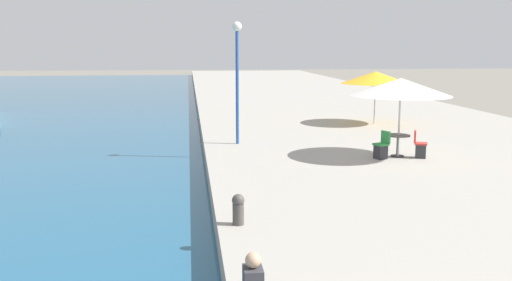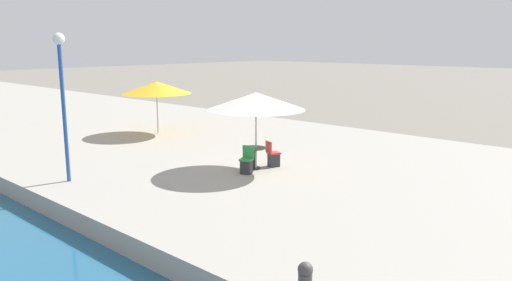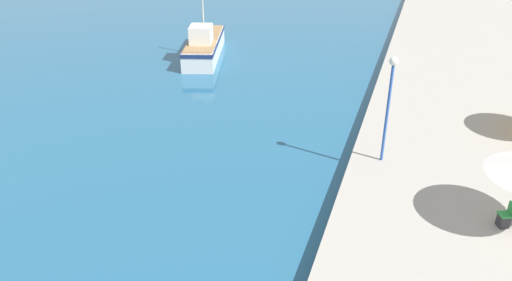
# 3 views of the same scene
# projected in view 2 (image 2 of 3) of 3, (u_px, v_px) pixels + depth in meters

# --- Properties ---
(quay_promenade) EXTENTS (16.00, 90.00, 0.61)m
(quay_promenade) POSITION_uv_depth(u_px,v_px,m) (34.00, 114.00, 32.46)
(quay_promenade) COLOR #A39E93
(quay_promenade) RESTS_ON ground_plane
(cafe_umbrella_pink) EXTENTS (3.32, 3.32, 2.64)m
(cafe_umbrella_pink) POSITION_uv_depth(u_px,v_px,m) (256.00, 101.00, 16.68)
(cafe_umbrella_pink) COLOR #B7B7B7
(cafe_umbrella_pink) RESTS_ON quay_promenade
(cafe_umbrella_white) EXTENTS (3.27, 3.27, 2.48)m
(cafe_umbrella_white) POSITION_uv_depth(u_px,v_px,m) (156.00, 88.00, 23.44)
(cafe_umbrella_white) COLOR #B7B7B7
(cafe_umbrella_white) RESTS_ON quay_promenade
(cafe_table) EXTENTS (0.80, 0.80, 0.74)m
(cafe_table) POSITION_uv_depth(u_px,v_px,m) (254.00, 153.00, 17.12)
(cafe_table) COLOR #333338
(cafe_table) RESTS_ON quay_promenade
(cafe_chair_left) EXTENTS (0.55, 0.54, 0.91)m
(cafe_chair_left) POSITION_uv_depth(u_px,v_px,m) (247.00, 164.00, 16.50)
(cafe_chair_left) COLOR #2D2D33
(cafe_chair_left) RESTS_ON quay_promenade
(cafe_chair_right) EXTENTS (0.56, 0.54, 0.91)m
(cafe_chair_right) POSITION_uv_depth(u_px,v_px,m) (273.00, 157.00, 17.45)
(cafe_chair_right) COLOR #2D2D33
(cafe_chair_right) RESTS_ON quay_promenade
(mooring_bollard) EXTENTS (0.26, 0.26, 0.65)m
(mooring_bollard) POSITION_uv_depth(u_px,v_px,m) (305.00, 279.00, 8.39)
(mooring_bollard) COLOR #4C4742
(mooring_bollard) RESTS_ON quay_promenade
(lamppost) EXTENTS (0.36, 0.36, 4.56)m
(lamppost) POSITION_uv_depth(u_px,v_px,m) (62.00, 82.00, 15.05)
(lamppost) COLOR #28519E
(lamppost) RESTS_ON quay_promenade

